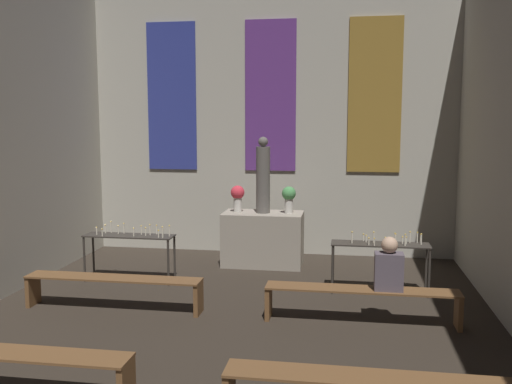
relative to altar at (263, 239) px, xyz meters
name	(u,v)px	position (x,y,z in m)	size (l,w,h in m)	color
wall_back	(271,121)	(0.00, 1.03, 2.11)	(7.27, 0.16, 5.14)	#B2AD9E
altar	(263,239)	(0.00, 0.00, 0.00)	(1.43, 0.76, 0.96)	gray
statue	(263,177)	(0.00, 0.00, 1.12)	(0.25, 0.25, 1.36)	#5B5651
flower_vase_left	(238,196)	(-0.47, 0.00, 0.78)	(0.25, 0.25, 0.49)	beige
flower_vase_right	(289,197)	(0.47, 0.00, 0.78)	(0.25, 0.25, 0.49)	beige
candle_rack_left	(130,241)	(-2.00, -1.37, 0.19)	(1.48, 0.39, 0.96)	#332D28
candle_rack_right	(381,250)	(2.01, -1.37, 0.19)	(1.48, 0.39, 0.96)	#332D28
pew_second_left	(4,362)	(-1.70, -5.32, -0.13)	(2.49, 0.36, 0.46)	brown
pew_back_left	(113,285)	(-1.70, -2.75, -0.13)	(2.49, 0.36, 0.46)	brown
pew_back_right	(361,297)	(1.70, -2.75, -0.13)	(2.49, 0.36, 0.46)	brown
person_seated	(389,267)	(2.04, -2.75, 0.29)	(0.36, 0.24, 0.69)	#564C56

